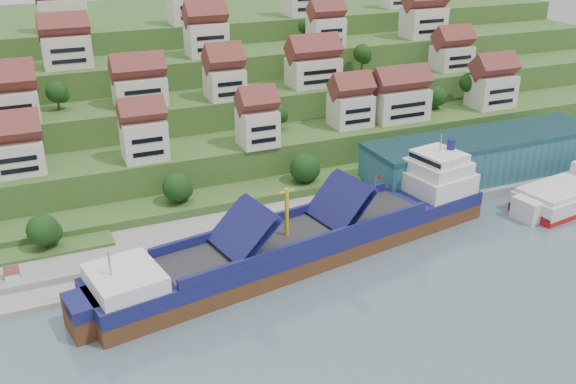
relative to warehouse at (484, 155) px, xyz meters
name	(u,v)px	position (x,y,z in m)	size (l,w,h in m)	color
ground	(319,257)	(-52.00, -17.00, -7.20)	(300.00, 300.00, 0.00)	slate
quay	(370,204)	(-32.00, -2.00, -6.10)	(180.00, 14.00, 2.20)	gray
hillside	(178,81)	(-52.00, 86.55, 3.46)	(260.00, 128.00, 31.00)	#2D4C1E
hillside_village	(209,66)	(-54.13, 43.84, 17.32)	(157.60, 62.98, 28.68)	beige
hillside_trees	(219,127)	(-58.24, 23.93, 7.56)	(145.77, 62.34, 28.98)	#1A4015
warehouse	(484,155)	(0.00, 0.00, 0.00)	(60.00, 15.00, 10.00)	#275A6A
flagpole	(376,190)	(-33.89, -7.00, -0.32)	(1.28, 0.16, 8.00)	gray
cargo_ship	(316,238)	(-52.19, -15.81, -3.73)	(83.96, 27.00, 18.47)	#512D18
second_ship	(576,192)	(12.00, -17.90, -4.57)	(31.37, 15.41, 8.72)	#9B1110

